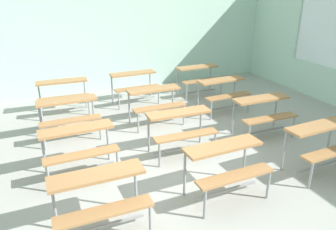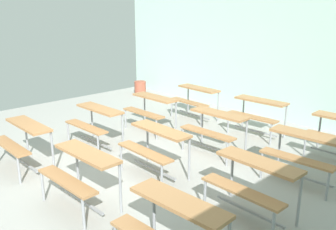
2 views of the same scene
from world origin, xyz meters
name	(u,v)px [view 2 (image 2 of 2)]	position (x,y,z in m)	size (l,w,h in m)	color
ground	(117,172)	(0.00, 0.00, -0.03)	(10.00, 9.00, 0.05)	#9E9E99
wall_back	(272,55)	(0.00, 4.50, 1.50)	(10.00, 0.12, 3.00)	silver
desk_bench_r0c0	(23,135)	(-1.14, -1.01, 0.56)	(1.10, 0.59, 0.74)	#A87547
desk_bench_r0c1	(80,167)	(0.58, -0.97, 0.56)	(1.12, 0.62, 0.74)	#A87547
desk_bench_r0c2	(171,221)	(2.28, -0.98, 0.56)	(1.13, 0.64, 0.74)	#A87547
desk_bench_r1c0	(95,118)	(-1.17, 0.38, 0.56)	(1.12, 0.62, 0.74)	#A87547
desk_bench_r1c1	(155,141)	(0.53, 0.37, 0.56)	(1.12, 0.62, 0.74)	#A87547
desk_bench_r1c2	(253,176)	(2.27, 0.42, 0.56)	(1.11, 0.61, 0.74)	#A87547
desk_bench_r2c0	(151,105)	(-1.15, 1.74, 0.56)	(1.11, 0.60, 0.74)	#A87547
desk_bench_r2c1	(215,123)	(0.59, 1.74, 0.56)	(1.11, 0.62, 0.74)	#A87547
desk_bench_r2c2	(304,147)	(2.24, 1.79, 0.56)	(1.13, 0.65, 0.74)	#A87547
desk_bench_r3c0	(195,96)	(-1.10, 3.09, 0.56)	(1.13, 0.64, 0.74)	#A87547
desk_bench_r3c1	(258,109)	(0.57, 3.13, 0.56)	(1.12, 0.62, 0.74)	#A87547
trash_bin	(140,88)	(-4.07, 3.83, 0.19)	(0.35, 0.35, 0.39)	#9E4C38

